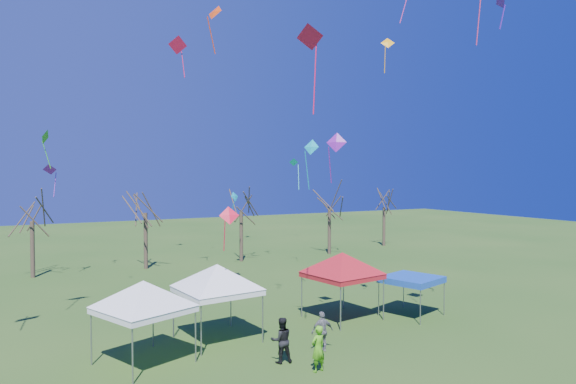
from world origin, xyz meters
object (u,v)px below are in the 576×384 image
tent_blue (412,280)px  tent_white_mid (217,269)px  person_grey (322,331)px  tree_1 (32,201)px  tree_2 (145,193)px  person_green (318,348)px  person_dark (281,340)px  tree_5 (384,193)px  tent_red (342,257)px  tent_white_west (143,286)px  tree_4 (329,192)px  tree_3 (241,194)px

tent_blue → tent_white_mid: bearing=174.6°
tent_white_mid → person_grey: tent_white_mid is taller
tree_1 → tent_blue: 28.45m
tree_2 → person_green: 26.25m
tent_white_mid → person_dark: size_ratio=2.48×
tree_5 → tent_white_mid: size_ratio=1.59×
tent_red → person_grey: bearing=-133.3°
tent_white_west → person_dark: size_ratio=2.22×
tent_white_west → tent_white_mid: 4.02m
person_dark → person_grey: bearing=-159.0°
tree_2 → tree_4: tree_2 is taller
tent_white_west → tree_3: bearing=58.2°
tree_1 → tree_4: (26.12, -0.65, 0.27)m
tent_white_mid → tent_red: size_ratio=1.00×
person_grey → person_dark: bearing=14.6°
tree_2 → tree_5: bearing=3.7°
tent_white_west → tent_blue: 14.77m
tree_4 → tent_red: 22.82m
tree_3 → tent_red: tree_3 is taller
tent_blue → tree_3: bearing=94.2°
tent_white_mid → person_dark: bearing=-71.4°
person_green → tree_1: bearing=-83.0°
person_dark → person_green: 1.75m
tent_blue → person_green: tent_blue is taller
person_dark → tent_white_west: bearing=-15.3°
tent_white_west → tent_white_mid: bearing=21.6°
tree_3 → tent_red: (-2.21, -19.55, -2.71)m
tree_4 → person_grey: bearing=-123.0°
tree_3 → tent_blue: size_ratio=2.27×
tree_2 → tent_white_west: bearing=-102.5°
tree_2 → tent_white_west: tree_2 is taller
tent_red → tree_2: bearing=107.3°
person_green → person_grey: bearing=-138.8°
tree_2 → tent_red: size_ratio=1.75×
tree_2 → person_grey: bearing=-83.9°
tree_1 → tree_5: (34.49, 1.42, -0.06)m
tent_white_west → tent_blue: size_ratio=1.21×
tree_3 → tent_blue: 21.26m
tent_blue → person_dark: tent_blue is taller
tree_4 → person_green: bearing=-123.2°
tree_3 → tree_1: bearing=177.9°
tent_white_west → person_green: (5.94, -4.08, -2.30)m
tree_4 → tree_2: bearing=178.8°
tree_3 → person_dark: bearing=-108.8°
tree_3 → tent_white_west: (-13.17, -21.26, -2.85)m
tree_1 → tree_2: tree_2 is taller
tree_3 → person_dark: (-8.08, -23.80, -5.13)m
tent_white_mid → tree_3: bearing=64.5°
tent_white_west → tree_1: bearing=99.4°
person_dark → tree_2: bearing=-78.0°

